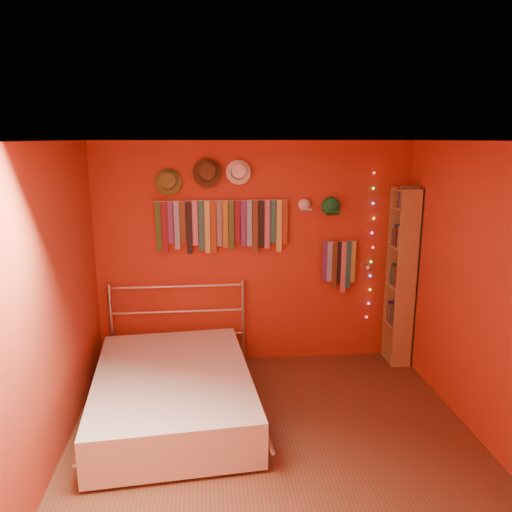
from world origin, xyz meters
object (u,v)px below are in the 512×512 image
object	(u,v)px
tie_rack	(222,224)
bookshelf	(405,276)
reading_lamp	(367,267)
bed	(173,392)

from	to	relation	value
tie_rack	bookshelf	world-z (taller)	bookshelf
tie_rack	reading_lamp	world-z (taller)	tie_rack
reading_lamp	bed	bearing A→B (deg)	-156.58
reading_lamp	bed	world-z (taller)	reading_lamp
tie_rack	bookshelf	xyz separation A→B (m)	(2.02, -0.16, -0.60)
reading_lamp	bookshelf	size ratio (longest dim) A/B	0.14
reading_lamp	bookshelf	world-z (taller)	bookshelf
bookshelf	bed	xyz separation A→B (m)	(-2.54, -0.91, -0.79)
tie_rack	bed	size ratio (longest dim) A/B	0.69
bed	tie_rack	bearing A→B (deg)	59.74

